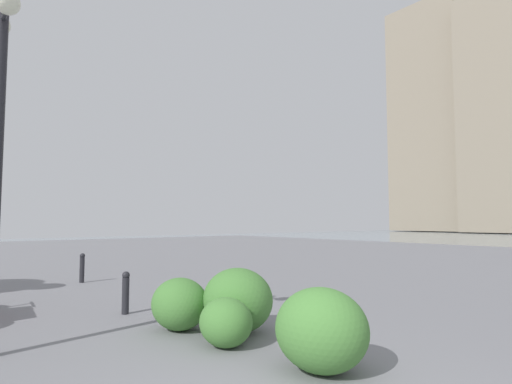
{
  "coord_description": "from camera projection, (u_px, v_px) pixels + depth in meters",
  "views": [
    {
      "loc": [
        -1.89,
        2.13,
        1.58
      ],
      "look_at": [
        7.44,
        -5.4,
        2.43
      ],
      "focal_mm": 29.17,
      "sensor_mm": 36.0,
      "label": 1
    }
  ],
  "objects": [
    {
      "name": "shrub_wide",
      "position": [
        321.0,
        330.0,
        4.38
      ],
      "size": [
        1.03,
        0.93,
        0.88
      ],
      "color": "#477F38",
      "rests_on": "ground"
    },
    {
      "name": "shrub_tall",
      "position": [
        238.0,
        300.0,
        5.94
      ],
      "size": [
        1.07,
        0.96,
        0.91
      ],
      "color": "#477F38",
      "rests_on": "ground"
    },
    {
      "name": "shrub_round",
      "position": [
        226.0,
        322.0,
        5.23
      ],
      "size": [
        0.72,
        0.65,
        0.61
      ],
      "color": "#477F38",
      "rests_on": "ground"
    },
    {
      "name": "shrub_low",
      "position": [
        180.0,
        304.0,
        6.06
      ],
      "size": [
        0.88,
        0.8,
        0.75
      ],
      "color": "#477F38",
      "rests_on": "ground"
    },
    {
      "name": "building_highrise",
      "position": [
        440.0,
        121.0,
        73.69
      ],
      "size": [
        12.34,
        13.61,
        38.84
      ],
      "color": "gray",
      "rests_on": "ground"
    },
    {
      "name": "bollard_near",
      "position": [
        126.0,
        292.0,
        7.1
      ],
      "size": [
        0.13,
        0.13,
        0.72
      ],
      "color": "#232328",
      "rests_on": "ground"
    },
    {
      "name": "building_annex",
      "position": [
        511.0,
        114.0,
        62.57
      ],
      "size": [
        10.39,
        13.91,
        37.54
      ],
      "color": "gray",
      "rests_on": "ground"
    },
    {
      "name": "bollard_mid",
      "position": [
        82.0,
        267.0,
        10.75
      ],
      "size": [
        0.13,
        0.13,
        0.75
      ],
      "color": "#232328",
      "rests_on": "ground"
    }
  ]
}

